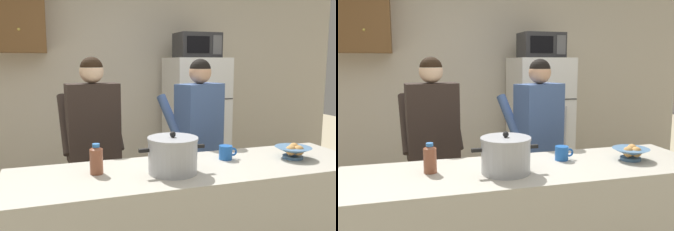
% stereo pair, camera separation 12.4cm
% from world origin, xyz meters
% --- Properties ---
extents(back_wall_unit, '(6.00, 0.48, 2.60)m').
position_xyz_m(back_wall_unit, '(-0.27, 2.26, 1.43)').
color(back_wall_unit, beige).
rests_on(back_wall_unit, ground).
extents(refrigerator, '(0.64, 0.68, 1.62)m').
position_xyz_m(refrigerator, '(0.77, 1.85, 0.81)').
color(refrigerator, white).
rests_on(refrigerator, ground).
extents(microwave, '(0.48, 0.37, 0.28)m').
position_xyz_m(microwave, '(0.77, 1.83, 1.76)').
color(microwave, '#2D2D30').
rests_on(microwave, refrigerator).
extents(person_near_pot, '(0.52, 0.44, 1.62)m').
position_xyz_m(person_near_pot, '(-0.54, 0.85, 1.01)').
color(person_near_pot, black).
rests_on(person_near_pot, ground).
extents(person_by_sink, '(0.59, 0.54, 1.60)m').
position_xyz_m(person_by_sink, '(0.34, 0.75, 0.99)').
color(person_by_sink, '#726656').
rests_on(person_by_sink, ground).
extents(cooking_pot, '(0.41, 0.30, 0.25)m').
position_xyz_m(cooking_pot, '(-0.17, -0.06, 1.03)').
color(cooking_pot, '#ADAFB5').
rests_on(cooking_pot, kitchen_island).
extents(coffee_mug, '(0.13, 0.09, 0.10)m').
position_xyz_m(coffee_mug, '(0.27, 0.10, 0.97)').
color(coffee_mug, '#1E59B2').
rests_on(coffee_mug, kitchen_island).
extents(bread_bowl, '(0.25, 0.25, 0.10)m').
position_xyz_m(bread_bowl, '(0.72, -0.02, 0.97)').
color(bread_bowl, '#4C7299').
rests_on(bread_bowl, kitchen_island).
extents(bottle_near_edge, '(0.08, 0.08, 0.18)m').
position_xyz_m(bottle_near_edge, '(-0.61, 0.06, 1.01)').
color(bottle_near_edge, brown).
rests_on(bottle_near_edge, kitchen_island).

